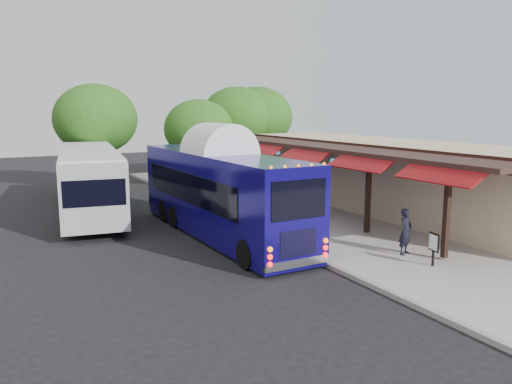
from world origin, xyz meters
TOP-DOWN VIEW (x-y plane):
  - ground at (0.00, 0.00)m, footprint 90.00×90.00m
  - sidewalk at (5.00, 4.00)m, footprint 10.00×40.00m
  - curb at (0.05, 4.00)m, footprint 0.20×40.00m
  - station_shelter at (8.38, 4.00)m, footprint 8.15×20.00m
  - coach_bus at (-1.45, 3.08)m, footprint 2.75×11.72m
  - city_bus at (-5.41, 10.31)m, footprint 4.28×12.41m
  - ped_a at (3.05, -2.90)m, footprint 0.70×0.58m
  - ped_b at (0.99, 3.80)m, footprint 1.16×1.03m
  - ped_c at (2.46, 10.53)m, footprint 1.24×0.72m
  - ped_d at (2.49, 14.00)m, footprint 1.45×1.24m
  - sign_board at (2.88, -4.33)m, footprint 0.14×0.50m
  - tree_left at (2.59, 15.62)m, footprint 4.59×4.59m
  - tree_mid at (6.58, 18.04)m, footprint 5.37×5.37m
  - tree_right at (8.40, 18.34)m, footprint 5.41×5.41m
  - tree_far at (-3.52, 18.32)m, footprint 5.37×5.37m

SIDE VIEW (x-z plane):
  - ground at x=0.00m, z-range 0.00..0.00m
  - sidewalk at x=5.00m, z-range 0.00..0.15m
  - curb at x=0.05m, z-range -0.01..0.15m
  - sign_board at x=2.88m, z-range 0.35..1.45m
  - ped_a at x=3.05m, z-range 0.15..1.80m
  - ped_d at x=2.49m, z-range 0.15..2.09m
  - ped_b at x=0.99m, z-range 0.15..2.12m
  - ped_c at x=2.46m, z-range 0.15..2.13m
  - city_bus at x=-5.41m, z-range 0.17..3.44m
  - station_shelter at x=8.38m, z-range 0.05..3.65m
  - coach_bus at x=-1.45m, z-range 0.14..3.86m
  - tree_left at x=2.59m, z-range 0.98..6.86m
  - tree_far at x=-3.52m, z-range 1.14..8.01m
  - tree_mid at x=6.58m, z-range 1.15..8.02m
  - tree_right at x=8.40m, z-range 1.15..8.08m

